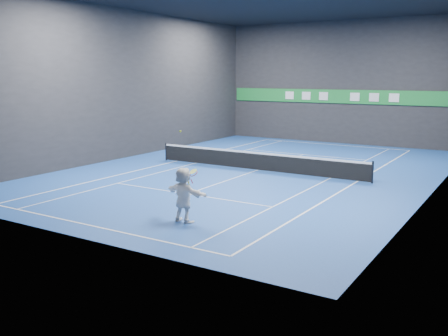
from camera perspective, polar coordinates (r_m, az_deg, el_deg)
The scene contains 19 objects.
ground at distance 27.01m, azimuth 3.78°, elevation -0.27°, with size 26.00×26.00×0.00m, color #1C479C.
wall_back at distance 38.50m, azimuth 13.12°, elevation 9.46°, with size 18.00×0.10×9.00m, color #262528.
wall_front at distance 16.23m, azimuth -18.36°, elevation 8.03°, with size 18.00×0.10×9.00m, color #262528.
wall_left at distance 31.76m, azimuth -10.80°, elevation 9.36°, with size 0.10×26.00×9.00m, color #262528.
wall_right at distance 23.69m, azimuth 23.72°, elevation 8.31°, with size 0.10×26.00×9.00m, color #262528.
baseline_near at distance 17.70m, azimuth -14.76°, elevation -6.43°, with size 10.98×0.08×0.01m, color white.
baseline_far at distance 37.79m, azimuth 12.29°, elevation 2.63°, with size 10.98×0.08×0.01m, color white.
sideline_doubles_left at distance 29.93m, azimuth -5.54°, elevation 0.78°, with size 0.08×23.78×0.01m, color white.
sideline_doubles_right at distance 24.96m, azimuth 14.97°, elevation -1.50°, with size 0.08×23.78×0.01m, color white.
sideline_singles_left at distance 29.12m, azimuth -3.38°, elevation 0.54°, with size 0.06×23.78×0.01m, color white.
sideline_singles_right at distance 25.38m, azimuth 11.99°, elevation -1.18°, with size 0.06×23.78×0.01m, color white.
service_line_near at distance 21.68m, azimuth -4.21°, elevation -2.97°, with size 8.23×0.06×0.01m, color white.
service_line_far at distance 32.71m, azimuth 9.06°, elevation 1.53°, with size 8.23×0.06×0.01m, color white.
center_service_line at distance 27.01m, azimuth 3.78°, elevation -0.26°, with size 0.06×12.80×0.01m, color white.
player at distance 17.40m, azimuth -4.64°, elevation -3.07°, with size 1.81×0.58×1.95m, color white.
tennis_ball at distance 17.17m, azimuth -5.02°, elevation 4.21°, with size 0.07×0.07×0.07m, color #DFF829.
tennis_net at distance 26.91m, azimuth 3.79°, elevation 0.86°, with size 12.50×0.10×1.07m.
sponsor_banner at distance 38.47m, azimuth 13.03°, elevation 7.97°, with size 17.64×0.11×1.00m.
tennis_racket at distance 17.07m, azimuth -3.57°, elevation -0.80°, with size 0.43×0.38×0.72m.
Camera 1 is at (12.42, -23.44, 5.07)m, focal length 40.00 mm.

